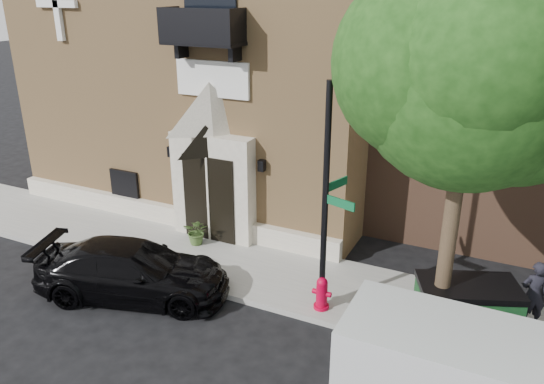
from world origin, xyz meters
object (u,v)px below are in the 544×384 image
(black_sedan, at_px, (133,271))
(fire_hydrant, at_px, (322,293))
(street_sign, at_px, (326,201))
(dumpster, at_px, (466,311))
(pedestrian_near, at_px, (533,294))

(black_sedan, bearing_deg, fire_hydrant, -91.21)
(black_sedan, relative_size, street_sign, 0.89)
(street_sign, bearing_deg, fire_hydrant, -64.09)
(dumpster, distance_m, pedestrian_near, 1.71)
(black_sedan, height_order, fire_hydrant, black_sedan)
(dumpster, bearing_deg, pedestrian_near, 19.61)
(street_sign, bearing_deg, dumpster, 20.04)
(black_sedan, distance_m, dumpster, 7.87)
(street_sign, bearing_deg, pedestrian_near, 33.43)
(dumpster, bearing_deg, street_sign, 160.55)
(black_sedan, bearing_deg, pedestrian_near, -90.56)
(dumpster, bearing_deg, black_sedan, 169.40)
(street_sign, xyz_separation_m, pedestrian_near, (4.47, 1.27, -1.90))
(black_sedan, distance_m, fire_hydrant, 4.72)
(street_sign, bearing_deg, black_sedan, -145.14)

